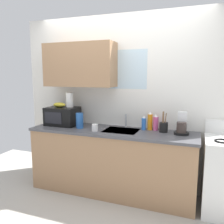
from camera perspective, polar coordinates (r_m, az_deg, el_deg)
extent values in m
cube|color=white|center=(3.48, 1.99, 2.48)|extent=(3.06, 0.10, 2.50)
cube|color=#9E7551|center=(3.49, -7.90, 11.30)|extent=(1.06, 0.32, 0.62)
cube|color=silver|center=(3.39, 3.88, 10.33)|extent=(0.56, 0.02, 0.55)
cube|color=#9E7551|center=(3.36, 0.00, -12.18)|extent=(2.26, 0.60, 0.86)
cube|color=#4C4C51|center=(3.22, 0.00, -4.70)|extent=(2.29, 0.63, 0.03)
cube|color=#9EA0A5|center=(3.21, 2.24, -5.71)|extent=(0.46, 0.38, 0.14)
cylinder|color=#B2B5BA|center=(3.38, 3.41, -2.12)|extent=(0.03, 0.03, 0.19)
torus|color=black|center=(2.95, 25.32, -6.41)|extent=(0.17, 0.17, 0.02)
cube|color=black|center=(3.59, -11.96, -0.98)|extent=(0.46, 0.34, 0.27)
cube|color=black|center=(3.47, -14.19, -1.40)|extent=(0.28, 0.01, 0.17)
ellipsoid|color=gold|center=(3.59, -12.73, 1.74)|extent=(0.20, 0.11, 0.07)
cylinder|color=white|center=(3.55, -10.29, 2.94)|extent=(0.11, 0.11, 0.22)
cylinder|color=black|center=(3.11, 16.56, -4.98)|extent=(0.19, 0.19, 0.03)
cylinder|color=#3F332D|center=(3.08, 16.61, -3.58)|extent=(0.12, 0.12, 0.13)
cube|color=silver|center=(3.15, 16.75, -2.30)|extent=(0.11, 0.09, 0.26)
cylinder|color=blue|center=(3.24, 7.77, -2.89)|extent=(0.06, 0.06, 0.16)
cone|color=white|center=(3.23, 7.81, -1.16)|extent=(0.05, 0.05, 0.04)
cylinder|color=orange|center=(3.25, 9.25, -2.42)|extent=(0.07, 0.07, 0.22)
cone|color=white|center=(3.23, 9.31, -0.22)|extent=(0.05, 0.05, 0.04)
cylinder|color=#E55999|center=(3.25, 10.62, -2.77)|extent=(0.07, 0.07, 0.18)
cone|color=white|center=(3.23, 10.68, -0.87)|extent=(0.05, 0.05, 0.04)
cylinder|color=#2659A5|center=(3.34, -7.91, -2.09)|extent=(0.10, 0.10, 0.22)
cylinder|color=white|center=(3.15, -4.20, -3.82)|extent=(0.08, 0.08, 0.09)
cylinder|color=black|center=(3.16, 12.48, -3.67)|extent=(0.11, 0.11, 0.13)
cylinder|color=olive|center=(3.14, 12.26, -2.02)|extent=(0.01, 0.03, 0.24)
cylinder|color=olive|center=(3.15, 12.88, -2.18)|extent=(0.03, 0.02, 0.22)
cylinder|color=olive|center=(3.12, 12.49, -2.05)|extent=(0.01, 0.02, 0.24)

